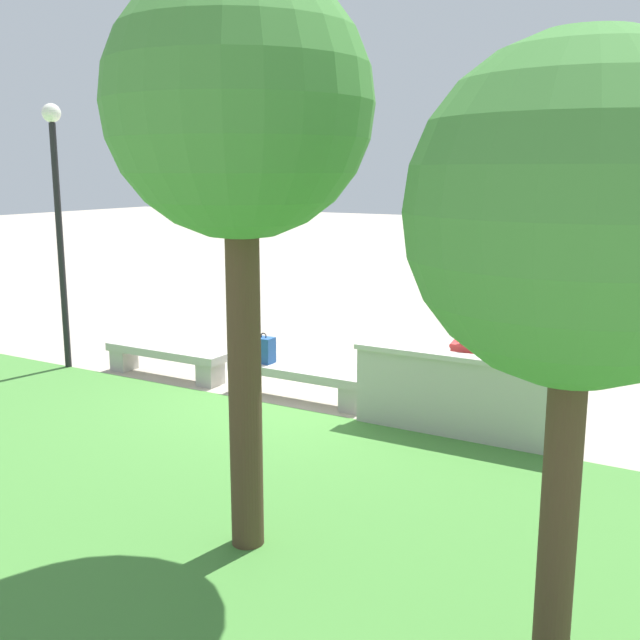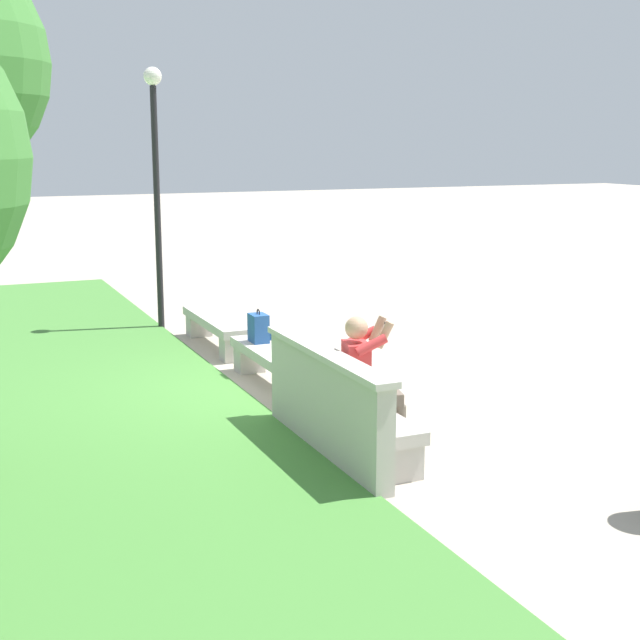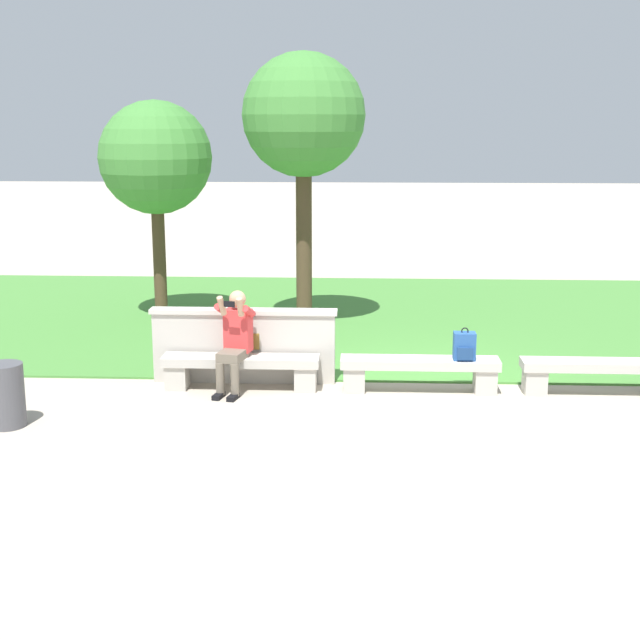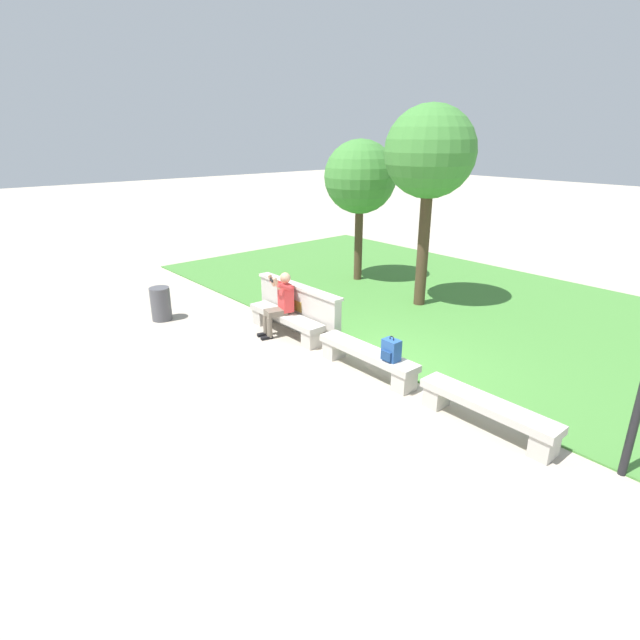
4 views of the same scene
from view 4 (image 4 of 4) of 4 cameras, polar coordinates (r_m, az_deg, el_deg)
The scene contains 11 objects.
ground_plane at distance 8.86m, azimuth 5.32°, elevation -5.98°, with size 80.00×80.00×0.00m, color #B2A593.
grass_strip at distance 12.17m, azimuth 19.90°, elevation 0.43°, with size 18.76×8.00×0.03m, color #478438.
bench_main at distance 10.36m, azimuth -3.94°, elevation -0.08°, with size 2.07×0.40×0.45m.
bench_near at distance 8.73m, azimuth 5.38°, elevation -4.20°, with size 2.07×0.40×0.45m.
bench_mid at distance 7.49m, azimuth 18.53°, elevation -9.72°, with size 2.07×0.40×0.45m.
backrest_wall_with_plaque at distance 10.48m, azimuth -2.49°, elevation 1.44°, with size 2.52×0.24×1.01m.
person_photographer at distance 10.22m, azimuth -4.53°, elevation 2.19°, with size 0.53×0.77×1.32m.
backpack at distance 8.23m, azimuth 8.10°, elevation -3.46°, with size 0.28×0.24×0.43m.
tree_behind_wall at distance 13.90m, azimuth 4.62°, elevation 15.88°, with size 1.94×1.94×3.83m.
tree_left_background at distance 11.85m, azimuth 12.45°, elevation 18.02°, with size 2.03×2.03×4.58m.
trash_bin at distance 11.70m, azimuth -17.74°, elevation 1.78°, with size 0.44×0.44×0.75m, color #4C4C51.
Camera 4 is at (5.46, -5.76, 3.94)m, focal length 28.00 mm.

